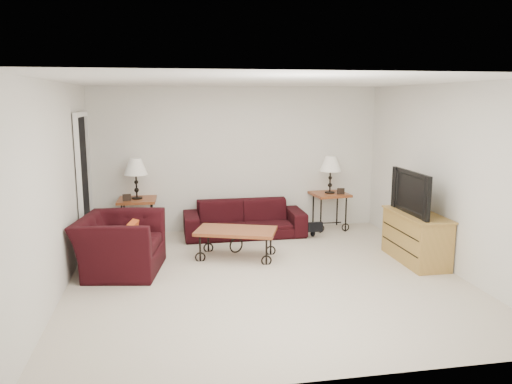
# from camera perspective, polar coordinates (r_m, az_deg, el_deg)

# --- Properties ---
(ground) EXTENTS (5.00, 5.00, 0.00)m
(ground) POSITION_cam_1_polar(r_m,az_deg,el_deg) (6.65, 1.09, -9.61)
(ground) COLOR beige
(ground) RESTS_ON ground
(wall_back) EXTENTS (5.00, 0.02, 2.50)m
(wall_back) POSITION_cam_1_polar(r_m,az_deg,el_deg) (8.77, -2.10, 3.73)
(wall_back) COLOR silver
(wall_back) RESTS_ON ground
(wall_front) EXTENTS (5.00, 0.02, 2.50)m
(wall_front) POSITION_cam_1_polar(r_m,az_deg,el_deg) (3.96, 8.31, -4.81)
(wall_front) COLOR silver
(wall_front) RESTS_ON ground
(wall_left) EXTENTS (0.02, 5.00, 2.50)m
(wall_left) POSITION_cam_1_polar(r_m,az_deg,el_deg) (6.33, -21.64, 0.34)
(wall_left) COLOR silver
(wall_left) RESTS_ON ground
(wall_right) EXTENTS (0.02, 5.00, 2.50)m
(wall_right) POSITION_cam_1_polar(r_m,az_deg,el_deg) (7.24, 20.92, 1.59)
(wall_right) COLOR silver
(wall_right) RESTS_ON ground
(ceiling) EXTENTS (5.00, 5.00, 0.00)m
(ceiling) POSITION_cam_1_polar(r_m,az_deg,el_deg) (6.24, 1.17, 12.47)
(ceiling) COLOR white
(ceiling) RESTS_ON wall_back
(doorway) EXTENTS (0.08, 0.94, 2.04)m
(doorway) POSITION_cam_1_polar(r_m,az_deg,el_deg) (7.97, -19.05, 0.79)
(doorway) COLOR black
(doorway) RESTS_ON ground
(sofa) EXTENTS (2.02, 0.79, 0.59)m
(sofa) POSITION_cam_1_polar(r_m,az_deg,el_deg) (8.47, -1.34, -3.06)
(sofa) COLOR black
(sofa) RESTS_ON ground
(side_table_left) EXTENTS (0.64, 0.64, 0.67)m
(side_table_left) POSITION_cam_1_polar(r_m,az_deg,el_deg) (8.56, -13.31, -2.95)
(side_table_left) COLOR brown
(side_table_left) RESTS_ON ground
(side_table_right) EXTENTS (0.66, 0.66, 0.65)m
(side_table_right) POSITION_cam_1_polar(r_m,az_deg,el_deg) (9.00, 8.34, -2.16)
(side_table_right) COLOR brown
(side_table_right) RESTS_ON ground
(lamp_left) EXTENTS (0.39, 0.39, 0.67)m
(lamp_left) POSITION_cam_1_polar(r_m,az_deg,el_deg) (8.43, -13.50, 1.48)
(lamp_left) COLOR black
(lamp_left) RESTS_ON side_table_left
(lamp_right) EXTENTS (0.41, 0.41, 0.65)m
(lamp_right) POSITION_cam_1_polar(r_m,az_deg,el_deg) (8.88, 8.45, 1.96)
(lamp_right) COLOR black
(lamp_right) RESTS_ON side_table_right
(photo_frame_left) EXTENTS (0.13, 0.04, 0.11)m
(photo_frame_left) POSITION_cam_1_polar(r_m,az_deg,el_deg) (8.34, -14.50, -0.61)
(photo_frame_left) COLOR black
(photo_frame_left) RESTS_ON side_table_left
(photo_frame_right) EXTENTS (0.13, 0.03, 0.11)m
(photo_frame_right) POSITION_cam_1_polar(r_m,az_deg,el_deg) (8.84, 9.64, 0.09)
(photo_frame_right) COLOR black
(photo_frame_right) RESTS_ON side_table_right
(coffee_table) EXTENTS (1.28, 0.96, 0.43)m
(coffee_table) POSITION_cam_1_polar(r_m,az_deg,el_deg) (7.34, -2.28, -5.90)
(coffee_table) COLOR brown
(coffee_table) RESTS_ON ground
(armchair) EXTENTS (1.21, 1.33, 0.76)m
(armchair) POSITION_cam_1_polar(r_m,az_deg,el_deg) (6.96, -15.21, -5.76)
(armchair) COLOR black
(armchair) RESTS_ON ground
(throw_pillow) EXTENTS (0.15, 0.35, 0.34)m
(throw_pillow) POSITION_cam_1_polar(r_m,az_deg,el_deg) (6.87, -14.05, -4.72)
(throw_pillow) COLOR #B13516
(throw_pillow) RESTS_ON armchair
(tv_stand) EXTENTS (0.49, 1.17, 0.70)m
(tv_stand) POSITION_cam_1_polar(r_m,az_deg,el_deg) (7.50, 17.74, -4.95)
(tv_stand) COLOR tan
(tv_stand) RESTS_ON ground
(television) EXTENTS (0.14, 1.05, 0.60)m
(television) POSITION_cam_1_polar(r_m,az_deg,el_deg) (7.35, 17.89, -0.04)
(television) COLOR black
(television) RESTS_ON tv_stand
(backpack) EXTENTS (0.46, 0.41, 0.49)m
(backpack) POSITION_cam_1_polar(r_m,az_deg,el_deg) (8.49, 6.51, -3.46)
(backpack) COLOR black
(backpack) RESTS_ON ground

